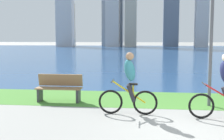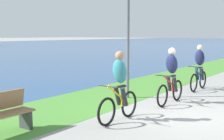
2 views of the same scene
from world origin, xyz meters
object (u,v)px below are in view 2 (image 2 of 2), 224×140
Objects in this scene: cyclist_lead at (119,87)px; lamppost_tall at (128,19)px; cyclist_distant_rear at (199,68)px; cyclist_trailing at (171,76)px.

lamppost_tall is (2.41, 1.32, 1.75)m from cyclist_lead.
cyclist_distant_rear is 3.57m from lamppost_tall.
cyclist_trailing is at bearing -88.19° from lamppost_tall.
cyclist_trailing is 2.72m from cyclist_distant_rear.
lamppost_tall is at bearing 152.74° from cyclist_distant_rear.
cyclist_trailing is at bearing -5.00° from cyclist_lead.
cyclist_lead is at bearing 175.00° from cyclist_trailing.
cyclist_lead is 2.47m from cyclist_trailing.
cyclist_lead is 5.18m from cyclist_distant_rear.
cyclist_distant_rear is at bearing -1.15° from cyclist_lead.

